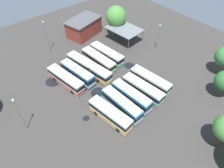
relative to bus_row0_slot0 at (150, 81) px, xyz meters
name	(u,v)px	position (x,y,z in m)	size (l,w,h in m)	color
ground_plane	(109,85)	(6.47, 7.60, -1.78)	(91.92, 91.92, 0.00)	#383533
bus_row0_slot0	(150,81)	(0.00, 0.00, 0.00)	(10.75, 3.60, 3.36)	silver
bus_row0_slot1	(143,89)	(-0.88, 3.46, 0.00)	(10.63, 3.55, 3.36)	silver
bus_row0_slot2	(131,96)	(-0.71, 7.00, 0.00)	(10.38, 3.28, 3.36)	teal
bus_row0_slot3	(121,104)	(-1.12, 10.27, 0.00)	(10.53, 2.96, 3.36)	teal
bus_row0_slot4	(110,114)	(-1.63, 13.81, 0.00)	(10.37, 3.91, 3.36)	silver
bus_row1_slot0	(107,54)	(14.97, 1.43, 0.00)	(11.11, 3.62, 3.36)	silver
bus_row1_slot1	(99,60)	(14.33, 4.78, 0.00)	(11.20, 3.29, 3.36)	silver
bus_row1_slot2	(89,67)	(13.50, 8.52, 0.00)	(14.38, 4.70, 3.36)	silver
bus_row1_slot3	(77,73)	(13.54, 12.01, 0.00)	(10.77, 3.87, 3.36)	teal
bus_row1_slot4	(66,79)	(13.42, 15.43, 0.00)	(11.22, 4.17, 3.36)	silver
depot_building	(84,27)	(30.15, -1.23, 0.96)	(9.51, 12.38, 5.44)	maroon
maintenance_shelter	(124,29)	(19.32, -8.90, 2.21)	(10.91, 8.38, 4.18)	slate
lamp_post_by_building	(47,35)	(29.34, 11.70, 3.27)	(0.56, 0.28, 9.26)	slate
lamp_post_near_entrance	(158,36)	(9.51, -13.21, 2.60)	(0.56, 0.28, 7.94)	slate
lamp_post_mid_lot	(20,114)	(7.65, 28.21, 3.01)	(0.56, 0.28, 8.75)	slate
tree_northeast	(116,16)	(23.68, -9.34, 4.50)	(6.38, 6.38, 9.48)	brown
puddle_between_rows	(86,118)	(1.88, 17.57, -1.78)	(1.47, 1.47, 0.01)	black
puddle_near_shelter	(53,81)	(16.60, 17.54, -1.78)	(3.85, 3.85, 0.01)	black
puddle_centre_drain	(129,66)	(8.85, -1.53, -1.78)	(2.91, 2.91, 0.01)	black
puddle_back_corner	(98,93)	(6.16, 11.09, -1.78)	(3.64, 3.64, 0.01)	black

